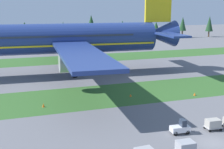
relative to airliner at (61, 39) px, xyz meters
The scene contains 11 objects.
ground_plane 48.28m from the airliner, 76.32° to the right, with size 400.00×400.00×0.00m, color slate.
grass_strip_near 25.58m from the airliner, 62.03° to the right, with size 320.00×15.22×0.01m, color #336028.
grass_strip_far 25.74m from the airliner, 62.25° to the left, with size 320.00×15.22×0.01m, color #336028.
airliner is the anchor object (origin of this frame).
baggage_tug 43.77m from the airliner, 78.13° to the right, with size 2.69×1.49×1.97m.
cargo_dolly_lead 45.37m from the airliner, 71.92° to the right, with size 2.30×1.66×1.55m.
uld_container_1 48.81m from the airliner, 82.70° to the right, with size 2.00×1.60×1.68m, color #A3A3A8.
taxiway_marker_0 27.16m from the airliner, 107.12° to the right, with size 0.44×0.44×0.68m, color orange.
taxiway_marker_1 26.72m from the airliner, 68.96° to the right, with size 0.44×0.44×0.46m, color orange.
taxiway_marker_2 35.35m from the airliner, 51.94° to the right, with size 0.44×0.44×0.61m, color orange.
distant_tree_line 69.69m from the airliner, 80.71° to the left, with size 201.26×8.77×12.40m.
Camera 1 is at (-24.25, -30.85, 17.35)m, focal length 50.12 mm.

